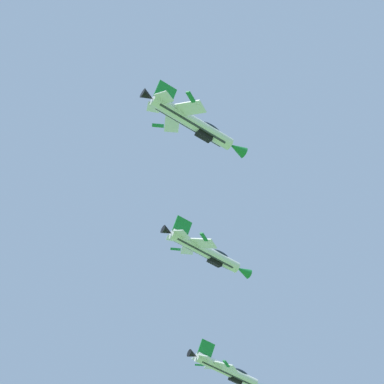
% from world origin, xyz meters
% --- Properties ---
extents(fighter_jet_left_wing, '(15.24, 9.31, 6.03)m').
position_xyz_m(fighter_jet_left_wing, '(21.52, 78.67, 81.97)').
color(fighter_jet_left_wing, silver).
extents(fighter_jet_right_wing, '(15.24, 9.36, 5.86)m').
position_xyz_m(fighter_jet_right_wing, '(13.20, 56.03, 84.21)').
color(fighter_jet_right_wing, silver).
extents(fighter_jet_left_outer, '(15.24, 9.46, 5.53)m').
position_xyz_m(fighter_jet_left_outer, '(6.81, 33.31, 81.33)').
color(fighter_jet_left_outer, silver).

